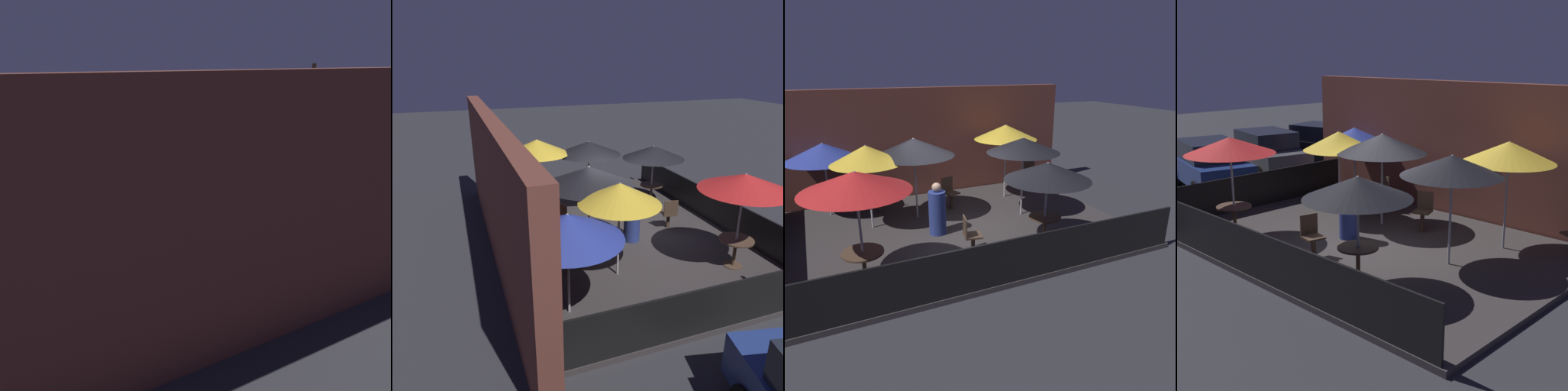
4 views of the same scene
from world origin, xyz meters
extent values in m
plane|color=#2D2D33|center=(0.00, 0.00, 0.00)|extent=(60.00, 60.00, 0.00)
cube|color=#383333|center=(0.00, 0.00, 0.06)|extent=(8.85, 6.17, 0.12)
cube|color=brown|center=(0.00, 3.31, 1.80)|extent=(10.45, 0.36, 3.60)
cube|color=black|center=(0.00, -3.04, 0.59)|extent=(8.65, 0.05, 0.95)
cube|color=black|center=(-4.38, 0.00, 0.59)|extent=(0.05, 5.97, 0.95)
cylinder|color=#B2B2B7|center=(-2.62, -1.90, 1.28)|extent=(0.05, 0.05, 2.32)
cone|color=red|center=(-2.62, -1.90, 2.25)|extent=(2.06, 2.06, 0.38)
cylinder|color=#B2B2B7|center=(1.55, -1.93, 1.15)|extent=(0.05, 0.05, 2.07)
cone|color=black|center=(1.55, -1.93, 1.98)|extent=(2.00, 2.00, 0.41)
cylinder|color=#B2B2B7|center=(-0.72, 1.13, 1.26)|extent=(0.05, 0.05, 2.28)
cone|color=black|center=(-0.72, 1.13, 2.16)|extent=(2.22, 2.22, 0.48)
cylinder|color=#B2B2B7|center=(-2.01, 0.90, 1.24)|extent=(0.05, 0.05, 2.24)
cone|color=gold|center=(-2.01, 0.90, 2.12)|extent=(1.84, 1.84, 0.48)
cylinder|color=#B2B2B7|center=(2.41, 1.71, 1.31)|extent=(0.05, 0.05, 2.37)
cone|color=gold|center=(2.41, 1.71, 2.26)|extent=(1.99, 1.99, 0.46)
cylinder|color=#B2B2B7|center=(2.11, 0.11, 1.25)|extent=(0.05, 0.05, 2.25)
cone|color=black|center=(2.11, 0.11, 2.16)|extent=(2.05, 2.05, 0.41)
cylinder|color=#B2B2B7|center=(-2.97, 2.37, 1.18)|extent=(0.05, 0.05, 2.11)
cylinder|color=#4C3828|center=(-2.62, -1.90, 0.13)|extent=(0.45, 0.45, 0.02)
cylinder|color=#4C3828|center=(-2.62, -1.90, 0.46)|extent=(0.08, 0.08, 0.68)
cylinder|color=#4C3828|center=(-2.62, -1.90, 0.81)|extent=(0.81, 0.81, 0.04)
cylinder|color=#4C3828|center=(1.55, -1.93, 0.13)|extent=(0.42, 0.42, 0.02)
cylinder|color=#4C3828|center=(1.55, -1.93, 0.48)|extent=(0.08, 0.08, 0.73)
cylinder|color=#4C3828|center=(1.55, -1.93, 0.87)|extent=(0.76, 0.76, 0.04)
cube|color=#4C3828|center=(-1.60, 1.98, 0.35)|extent=(0.10, 0.10, 0.47)
cube|color=#4C3828|center=(-1.60, 1.98, 0.61)|extent=(0.49, 0.49, 0.04)
cube|color=#4C3828|center=(-1.56, 2.16, 0.85)|extent=(0.39, 0.13, 0.44)
cube|color=#4C3828|center=(3.71, 2.30, 0.35)|extent=(0.11, 0.11, 0.46)
cube|color=#4C3828|center=(3.71, 2.30, 0.60)|extent=(0.54, 0.54, 0.04)
cube|color=#4C3828|center=(3.79, 2.46, 0.84)|extent=(0.37, 0.21, 0.44)
cube|color=#4C3828|center=(-0.15, -1.57, 0.33)|extent=(0.09, 0.09, 0.42)
cube|color=#4C3828|center=(-0.15, -1.57, 0.56)|extent=(0.47, 0.47, 0.04)
cube|color=#4C3828|center=(-0.32, -1.53, 0.80)|extent=(0.11, 0.40, 0.44)
cube|color=#4C3828|center=(0.41, 1.35, 0.36)|extent=(0.10, 0.10, 0.48)
cube|color=#4C3828|center=(0.41, 1.35, 0.62)|extent=(0.51, 0.51, 0.04)
cube|color=#4C3828|center=(0.35, 1.52, 0.86)|extent=(0.39, 0.16, 0.44)
cylinder|color=navy|center=(-0.54, -0.18, 0.69)|extent=(0.61, 0.61, 1.14)
sphere|color=tan|center=(-0.54, -0.18, 1.37)|extent=(0.23, 0.23, 0.23)
cube|color=gray|center=(-5.02, -3.70, 0.30)|extent=(0.85, 0.60, 0.61)
ellipsoid|color=#235128|center=(-5.02, -3.70, 0.71)|extent=(0.55, 0.44, 0.50)
cylinder|color=brown|center=(-5.92, -2.28, 1.79)|extent=(0.12, 0.12, 3.59)
cube|color=brown|center=(-5.92, -2.28, 3.34)|extent=(1.10, 0.08, 0.08)
sphere|color=#F4B260|center=(-6.38, -2.28, 3.19)|extent=(0.07, 0.07, 0.07)
sphere|color=#F4B260|center=(-6.20, -2.28, 3.11)|extent=(0.07, 0.07, 0.07)
sphere|color=#F4B260|center=(-6.01, -2.28, 3.06)|extent=(0.07, 0.07, 0.07)
sphere|color=#F4B260|center=(-5.83, -2.28, 3.06)|extent=(0.07, 0.07, 0.07)
sphere|color=#F4B260|center=(-5.65, -2.28, 3.11)|extent=(0.07, 0.07, 0.07)
sphere|color=#F4B260|center=(-5.46, -2.28, 3.19)|extent=(0.07, 0.07, 0.07)
cylinder|color=black|center=(-6.46, -0.81, 0.32)|extent=(0.66, 0.32, 0.64)
camera|label=1|loc=(5.92, 8.28, 3.73)|focal=50.00mm
camera|label=2|loc=(-9.03, 4.19, 4.90)|focal=35.00mm
camera|label=3|loc=(-3.29, -8.87, 4.25)|focal=35.00mm
camera|label=4|loc=(8.22, -8.43, 4.25)|focal=50.00mm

